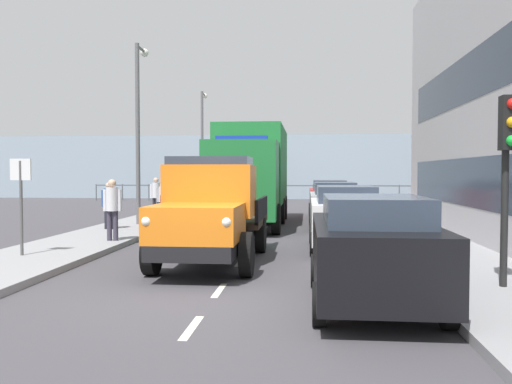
{
  "coord_description": "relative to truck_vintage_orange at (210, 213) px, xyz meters",
  "views": [
    {
      "loc": [
        -1.53,
        8.81,
        2.09
      ],
      "look_at": [
        -0.03,
        -6.61,
        1.5
      ],
      "focal_mm": 36.73,
      "sensor_mm": 36.0,
      "label": 1
    }
  ],
  "objects": [
    {
      "name": "car_black_kerbside_near",
      "position": [
        -3.17,
        3.31,
        -0.28
      ],
      "size": [
        1.88,
        3.91,
        1.72
      ],
      "color": "black",
      "rests_on": "ground_plane"
    },
    {
      "name": "ground_plane",
      "position": [
        -0.62,
        -7.14,
        -1.18
      ],
      "size": [
        80.0,
        80.0,
        0.0
      ],
      "primitive_type": "plane",
      "color": "#423F44"
    },
    {
      "name": "road_centreline_markings",
      "position": [
        -0.62,
        -6.63,
        -1.17
      ],
      "size": [
        0.12,
        35.0,
        0.01
      ],
      "color": "silver",
      "rests_on": "ground_plane"
    },
    {
      "name": "lorry_cargo_green",
      "position": [
        0.01,
        -8.64,
        0.9
      ],
      "size": [
        2.58,
        8.2,
        3.87
      ],
      "color": "#1E7033",
      "rests_on": "ground_plane"
    },
    {
      "name": "car_red_kerbside_3",
      "position": [
        -3.17,
        -12.51,
        -0.28
      ],
      "size": [
        1.83,
        4.0,
        1.72
      ],
      "color": "#B21E1E",
      "rests_on": "ground_plane"
    },
    {
      "name": "pedestrian_couple_a",
      "position": [
        4.32,
        -10.48,
        -0.03
      ],
      "size": [
        0.53,
        0.34,
        1.7
      ],
      "color": "black",
      "rests_on": "sidewalk_right"
    },
    {
      "name": "sea_horizon",
      "position": [
        -0.62,
        -29.43,
        1.32
      ],
      "size": [
        80.0,
        0.8,
        5.0
      ],
      "primitive_type": "cube",
      "color": "#8C9EAD",
      "rests_on": "ground_plane"
    },
    {
      "name": "pedestrian_strolling",
      "position": [
        3.45,
        -8.49,
        -0.11
      ],
      "size": [
        0.53,
        0.34,
        1.58
      ],
      "color": "black",
      "rests_on": "sidewalk_right"
    },
    {
      "name": "car_grey_oppositeside_1",
      "position": [
        1.93,
        -14.58,
        -0.28
      ],
      "size": [
        1.92,
        4.33,
        1.72
      ],
      "color": "slate",
      "rests_on": "ground_plane"
    },
    {
      "name": "lamp_post_promenade",
      "position": [
        4.1,
        -7.56,
        2.95
      ],
      "size": [
        0.32,
        1.14,
        6.71
      ],
      "color": "#59595B",
      "rests_on": "sidewalk_right"
    },
    {
      "name": "car_silver_kerbside_2",
      "position": [
        -3.17,
        -7.86,
        -0.28
      ],
      "size": [
        1.85,
        3.82,
        1.72
      ],
      "color": "#B7BABF",
      "rests_on": "ground_plane"
    },
    {
      "name": "truck_vintage_orange",
      "position": [
        0.0,
        0.0,
        0.0
      ],
      "size": [
        2.17,
        5.64,
        2.43
      ],
      "color": "black",
      "rests_on": "ground_plane"
    },
    {
      "name": "traffic_light_near",
      "position": [
        -5.47,
        2.51,
        1.29
      ],
      "size": [
        0.28,
        0.41,
        3.2
      ],
      "color": "black",
      "rests_on": "sidewalk_left"
    },
    {
      "name": "car_white_kerbside_1",
      "position": [
        -3.17,
        -2.59,
        -0.28
      ],
      "size": [
        1.88,
        3.8,
        1.72
      ],
      "color": "white",
      "rests_on": "ground_plane"
    },
    {
      "name": "seawall_railing",
      "position": [
        -0.62,
        -25.83,
        -0.26
      ],
      "size": [
        28.08,
        0.08,
        1.2
      ],
      "color": "#4C5156",
      "rests_on": "ground_plane"
    },
    {
      "name": "pedestrian_by_lamp",
      "position": [
        4.55,
        -5.62,
        -0.1
      ],
      "size": [
        0.53,
        0.34,
        1.59
      ],
      "color": "black",
      "rests_on": "sidewalk_right"
    },
    {
      "name": "street_sign",
      "position": [
        4.46,
        0.02,
        0.5
      ],
      "size": [
        0.5,
        0.07,
        2.25
      ],
      "color": "#4C4C4C",
      "rests_on": "sidewalk_right"
    },
    {
      "name": "car_maroon_oppositeside_0",
      "position": [
        1.93,
        -8.08,
        -0.28
      ],
      "size": [
        1.87,
        4.45,
        1.72
      ],
      "color": "maroon",
      "rests_on": "ground_plane"
    },
    {
      "name": "lamp_post_far",
      "position": [
        4.23,
        -20.25,
        3.04
      ],
      "size": [
        0.32,
        1.14,
        6.88
      ],
      "color": "#59595B",
      "rests_on": "sidewalk_right"
    },
    {
      "name": "pedestrian_near_railing",
      "position": [
        3.32,
        -2.72,
        -0.0
      ],
      "size": [
        0.53,
        0.34,
        1.74
      ],
      "color": "#383342",
      "rests_on": "sidewalk_right"
    },
    {
      "name": "sidewalk_right",
      "position": [
        4.19,
        -7.14,
        -1.1
      ],
      "size": [
        2.63,
        38.57,
        0.15
      ],
      "primitive_type": "cube",
      "color": "gray",
      "rests_on": "ground_plane"
    },
    {
      "name": "sidewalk_left",
      "position": [
        -5.44,
        -7.14,
        -1.1
      ],
      "size": [
        2.63,
        38.57,
        0.15
      ],
      "primitive_type": "cube",
      "color": "gray",
      "rests_on": "ground_plane"
    }
  ]
}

